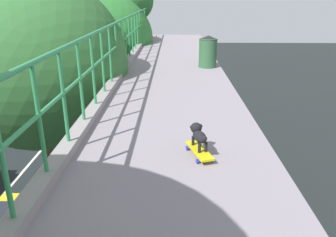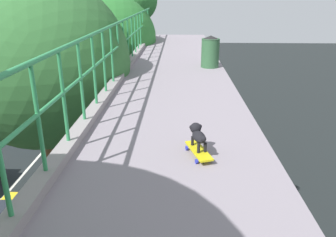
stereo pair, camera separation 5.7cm
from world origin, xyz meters
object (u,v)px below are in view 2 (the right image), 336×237
(toy_skateboard, at_px, (199,151))
(small_dog, at_px, (198,134))
(car_yellow_cab_fifth, at_px, (1,235))
(litter_bin, at_px, (210,51))
(city_bus, at_px, (52,83))

(toy_skateboard, xyz_separation_m, small_dog, (-0.01, 0.07, 0.19))
(car_yellow_cab_fifth, relative_size, toy_skateboard, 7.23)
(toy_skateboard, relative_size, small_dog, 1.48)
(litter_bin, bearing_deg, car_yellow_cab_fifth, -179.23)
(car_yellow_cab_fifth, bearing_deg, toy_skateboard, -40.03)
(city_bus, distance_m, small_dog, 23.17)
(small_dog, bearing_deg, city_bus, 115.69)
(city_bus, relative_size, litter_bin, 12.79)
(toy_skateboard, bearing_deg, city_bus, 115.64)
(litter_bin, bearing_deg, toy_skateboard, -96.29)
(small_dog, bearing_deg, car_yellow_cab_fifth, 140.33)
(litter_bin, bearing_deg, small_dog, -96.51)
(small_dog, relative_size, litter_bin, 0.47)
(city_bus, distance_m, toy_skateboard, 23.20)
(toy_skateboard, height_order, small_dog, small_dog)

